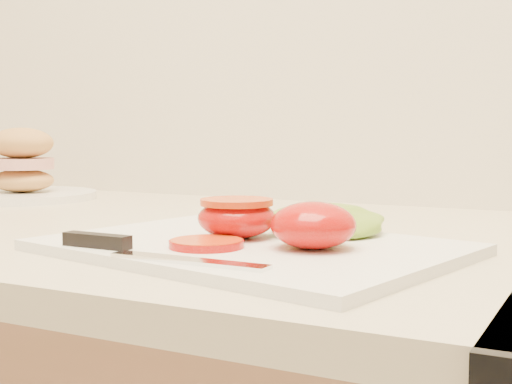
% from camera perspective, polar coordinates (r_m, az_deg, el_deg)
% --- Properties ---
extents(cutting_board, '(0.41, 0.33, 0.01)m').
position_cam_1_polar(cutting_board, '(0.65, -0.40, -4.44)').
color(cutting_board, white).
rests_on(cutting_board, counter).
extents(tomato_half_dome, '(0.07, 0.07, 0.04)m').
position_cam_1_polar(tomato_half_dome, '(0.62, 4.60, -2.66)').
color(tomato_half_dome, red).
rests_on(tomato_half_dome, cutting_board).
extents(tomato_half_cut, '(0.07, 0.07, 0.04)m').
position_cam_1_polar(tomato_half_cut, '(0.67, -1.55, -1.96)').
color(tomato_half_cut, red).
rests_on(tomato_half_cut, cutting_board).
extents(tomato_slice_0, '(0.06, 0.06, 0.01)m').
position_cam_1_polar(tomato_slice_0, '(0.62, -3.99, -4.13)').
color(tomato_slice_0, '#DB4717').
rests_on(tomato_slice_0, cutting_board).
extents(lettuce_leaf_0, '(0.15, 0.14, 0.03)m').
position_cam_1_polar(lettuce_leaf_0, '(0.70, 5.69, -2.38)').
color(lettuce_leaf_0, '#88B02E').
rests_on(lettuce_leaf_0, cutting_board).
extents(knife, '(0.21, 0.04, 0.01)m').
position_cam_1_polar(knife, '(0.60, -10.04, -4.42)').
color(knife, silver).
rests_on(knife, cutting_board).
extents(sandwich_plate, '(0.23, 0.23, 0.11)m').
position_cam_1_polar(sandwich_plate, '(1.20, -18.21, 1.39)').
color(sandwich_plate, white).
rests_on(sandwich_plate, counter).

